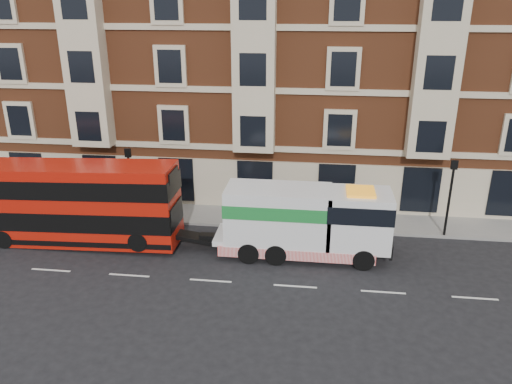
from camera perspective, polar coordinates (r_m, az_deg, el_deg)
ground at (r=24.04m, az=-5.21°, el=-10.07°), size 120.00×120.00×0.00m
sidewalk at (r=30.55m, az=-2.30°, el=-2.75°), size 90.00×3.00×0.15m
victorian_terrace at (r=35.40m, az=0.34°, el=17.27°), size 45.00×12.00×20.40m
lamp_post_west at (r=29.97m, az=-14.18°, el=1.47°), size 0.35×0.15×4.35m
lamp_post_east at (r=28.95m, az=21.32°, el=-0.06°), size 0.35×0.15×4.35m
double_decker_bus at (r=28.20m, az=-19.94°, el=-1.12°), size 11.00×2.52×4.45m
tow_truck at (r=25.41m, az=5.32°, el=-3.32°), size 8.80×2.60×3.67m
pedestrian at (r=33.53m, az=-22.10°, el=-0.26°), size 0.82×0.73×1.88m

